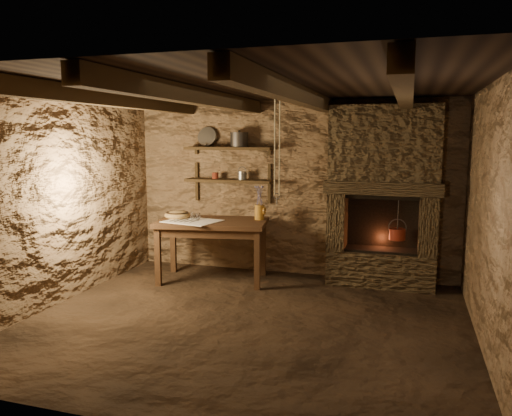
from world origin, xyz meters
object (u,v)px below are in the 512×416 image
(stoneware_jug, at_px, (260,205))
(red_pot, at_px, (397,233))
(iron_stockpot, at_px, (239,140))
(work_table, at_px, (213,248))
(wooden_bowl, at_px, (177,215))

(stoneware_jug, distance_m, red_pot, 1.80)
(stoneware_jug, height_order, iron_stockpot, iron_stockpot)
(work_table, height_order, wooden_bowl, wooden_bowl)
(stoneware_jug, distance_m, iron_stockpot, 0.97)
(iron_stockpot, bearing_deg, wooden_bowl, -145.29)
(work_table, relative_size, iron_stockpot, 6.36)
(stoneware_jug, bearing_deg, red_pot, 4.91)
(iron_stockpot, relative_size, red_pot, 0.45)
(work_table, distance_m, stoneware_jug, 0.85)
(stoneware_jug, bearing_deg, iron_stockpot, 144.56)
(stoneware_jug, relative_size, red_pot, 0.85)
(work_table, xyz_separation_m, iron_stockpot, (0.21, 0.51, 1.42))
(red_pot, bearing_deg, iron_stockpot, 176.80)
(wooden_bowl, height_order, iron_stockpot, iron_stockpot)
(wooden_bowl, relative_size, red_pot, 0.64)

